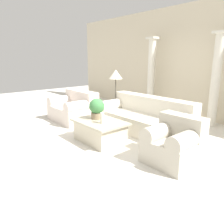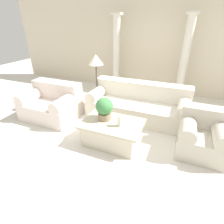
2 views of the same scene
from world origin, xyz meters
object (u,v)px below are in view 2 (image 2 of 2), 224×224
Objects in this scene: sofa_long at (138,104)px; loveseat at (52,103)px; coffee_table at (112,132)px; floor_lamp at (96,63)px; armchair at (202,134)px; potted_plant at (104,108)px.

sofa_long is 1.86× the size of loveseat.
floor_lamp is (-0.95, 1.27, 0.97)m from coffee_table.
floor_lamp is at bearing 160.42° from armchair.
loveseat is at bearing 166.72° from potted_plant.
potted_plant is at bearing -57.45° from floor_lamp.
floor_lamp reaches higher than potted_plant.
coffee_table is at bearing -166.17° from armchair.
floor_lamp reaches higher than sofa_long.
floor_lamp reaches higher than armchair.
floor_lamp is at bearing 122.55° from potted_plant.
sofa_long is at bearing 21.96° from loveseat.
potted_plant is at bearing -13.28° from loveseat.
loveseat reaches higher than coffee_table.
loveseat is 1.56× the size of armchair.
sofa_long is 1.23m from coffee_table.
coffee_table is at bearing -53.21° from floor_lamp.
floor_lamp is at bearing 126.79° from coffee_table.
loveseat is 1.81m from coffee_table.
sofa_long and loveseat have the same top height.
floor_lamp is 2.79m from armchair.
sofa_long is at bearing 81.54° from coffee_table.
sofa_long is 2.91× the size of armchair.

